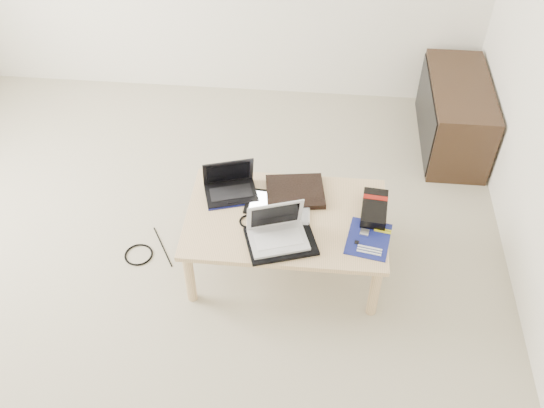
# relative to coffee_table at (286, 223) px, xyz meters

# --- Properties ---
(ground) EXTENTS (4.00, 4.00, 0.00)m
(ground) POSITION_rel_coffee_table_xyz_m (-0.69, -0.20, -0.35)
(ground) COLOR #BFB79B
(ground) RESTS_ON ground
(room_shell) EXTENTS (4.20, 4.20, 2.70)m
(room_shell) POSITION_rel_coffee_table_xyz_m (-0.69, -0.20, 1.32)
(room_shell) COLOR white
(room_shell) RESTS_ON ground
(coffee_table) EXTENTS (1.10, 0.70, 0.40)m
(coffee_table) POSITION_rel_coffee_table_xyz_m (0.00, 0.00, 0.00)
(coffee_table) COLOR #E3B889
(coffee_table) RESTS_ON ground
(media_cabinet) EXTENTS (0.41, 0.90, 0.50)m
(media_cabinet) POSITION_rel_coffee_table_xyz_m (1.09, 1.25, -0.10)
(media_cabinet) COLOR #372416
(media_cabinet) RESTS_ON ground
(book) EXTENTS (0.36, 0.31, 0.03)m
(book) POSITION_rel_coffee_table_xyz_m (0.04, 0.19, 0.06)
(book) COLOR black
(book) RESTS_ON coffee_table
(netbook) EXTENTS (0.34, 0.28, 0.21)m
(netbook) POSITION_rel_coffee_table_xyz_m (-0.33, 0.17, 0.09)
(netbook) COLOR black
(netbook) RESTS_ON coffee_table
(tablet) EXTENTS (0.28, 0.22, 0.01)m
(tablet) POSITION_rel_coffee_table_xyz_m (-0.10, 0.09, 0.06)
(tablet) COLOR black
(tablet) RESTS_ON coffee_table
(remote) EXTENTS (0.06, 0.23, 0.02)m
(remote) POSITION_rel_coffee_table_xyz_m (0.10, 0.02, 0.06)
(remote) COLOR silver
(remote) RESTS_ON coffee_table
(neoprene_sleeve) EXTENTS (0.42, 0.35, 0.02)m
(neoprene_sleeve) POSITION_rel_coffee_table_xyz_m (-0.01, -0.19, 0.06)
(neoprene_sleeve) COLOR black
(neoprene_sleeve) RESTS_ON coffee_table
(white_laptop) EXTENTS (0.35, 0.29, 0.21)m
(white_laptop) POSITION_rel_coffee_table_xyz_m (-0.03, -0.17, 0.11)
(white_laptop) COLOR silver
(white_laptop) RESTS_ON neoprene_sleeve
(motherboard) EXTENTS (0.27, 0.31, 0.01)m
(motherboard) POSITION_rel_coffee_table_xyz_m (0.45, -0.13, 0.05)
(motherboard) COLOR #0D1253
(motherboard) RESTS_ON coffee_table
(gpu_box) EXTENTS (0.16, 0.28, 0.06)m
(gpu_box) POSITION_rel_coffee_table_xyz_m (0.48, 0.08, 0.08)
(gpu_box) COLOR black
(gpu_box) RESTS_ON coffee_table
(cable_coil) EXTENTS (0.12, 0.12, 0.01)m
(cable_coil) POSITION_rel_coffee_table_xyz_m (-0.20, -0.06, 0.05)
(cable_coil) COLOR black
(cable_coil) RESTS_ON coffee_table
(floor_cable_coil) EXTENTS (0.19, 0.19, 0.01)m
(floor_cable_coil) POSITION_rel_coffee_table_xyz_m (-0.88, -0.02, -0.35)
(floor_cable_coil) COLOR black
(floor_cable_coil) RESTS_ON ground
(floor_cable_trail) EXTENTS (0.18, 0.30, 0.01)m
(floor_cable_trail) POSITION_rel_coffee_table_xyz_m (-0.75, 0.06, -0.35)
(floor_cable_trail) COLOR black
(floor_cable_trail) RESTS_ON ground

